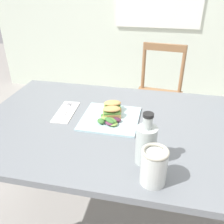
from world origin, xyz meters
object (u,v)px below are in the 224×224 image
(sandwich_half_front, at_px, (112,112))
(fork_on_napkin, at_px, (67,110))
(bottle_cold_brew, at_px, (146,146))
(chair_wooden_far, at_px, (158,96))
(dining_table, at_px, (121,144))
(mason_jar_iced_tea, at_px, (154,168))
(sandwich_half_back, at_px, (113,106))
(plate_lunch, at_px, (110,118))

(sandwich_half_front, bearing_deg, fork_on_napkin, 173.57)
(bottle_cold_brew, bearing_deg, chair_wooden_far, 89.02)
(dining_table, relative_size, mason_jar_iced_tea, 10.36)
(fork_on_napkin, bearing_deg, bottle_cold_brew, -35.71)
(sandwich_half_back, relative_size, fork_on_napkin, 0.54)
(sandwich_half_front, bearing_deg, chair_wooden_far, 77.33)
(sandwich_half_front, bearing_deg, plate_lunch, -114.39)
(dining_table, distance_m, sandwich_half_front, 0.17)
(dining_table, bearing_deg, sandwich_half_back, 121.97)
(sandwich_half_back, height_order, fork_on_napkin, sandwich_half_back)
(plate_lunch, distance_m, sandwich_half_back, 0.08)
(dining_table, relative_size, fork_on_napkin, 7.58)
(mason_jar_iced_tea, bearing_deg, bottle_cold_brew, 109.61)
(chair_wooden_far, relative_size, sandwich_half_back, 8.66)
(mason_jar_iced_tea, bearing_deg, chair_wooden_far, 90.64)
(sandwich_half_front, height_order, bottle_cold_brew, bottle_cold_brew)
(plate_lunch, bearing_deg, dining_table, -28.27)
(mason_jar_iced_tea, bearing_deg, dining_table, 116.19)
(sandwich_half_front, xyz_separation_m, bottle_cold_brew, (0.19, -0.29, 0.03))
(dining_table, bearing_deg, chair_wooden_far, 81.10)
(dining_table, bearing_deg, bottle_cold_brew, -61.27)
(chair_wooden_far, bearing_deg, sandwich_half_back, -104.15)
(dining_table, distance_m, mason_jar_iced_tea, 0.43)
(plate_lunch, bearing_deg, sandwich_half_back, 93.62)
(dining_table, height_order, sandwich_half_front, sandwich_half_front)
(chair_wooden_far, relative_size, bottle_cold_brew, 4.13)
(sandwich_half_front, xyz_separation_m, sandwich_half_back, (-0.01, 0.06, 0.00))
(sandwich_half_back, bearing_deg, chair_wooden_far, 75.85)
(sandwich_half_front, bearing_deg, bottle_cold_brew, -56.50)
(dining_table, height_order, chair_wooden_far, chair_wooden_far)
(plate_lunch, bearing_deg, sandwich_half_front, 65.61)
(dining_table, xyz_separation_m, bottle_cold_brew, (0.13, -0.25, 0.19))
(fork_on_napkin, xyz_separation_m, bottle_cold_brew, (0.44, -0.32, 0.07))
(sandwich_half_back, height_order, mason_jar_iced_tea, mason_jar_iced_tea)
(sandwich_half_back, bearing_deg, fork_on_napkin, -171.77)
(chair_wooden_far, height_order, mason_jar_iced_tea, mason_jar_iced_tea)
(sandwich_half_back, relative_size, mason_jar_iced_tea, 0.74)
(chair_wooden_far, height_order, bottle_cold_brew, bottle_cold_brew)
(chair_wooden_far, distance_m, fork_on_napkin, 1.07)
(sandwich_half_back, bearing_deg, plate_lunch, -86.38)
(plate_lunch, height_order, sandwich_half_back, sandwich_half_back)
(dining_table, bearing_deg, sandwich_half_front, 141.98)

